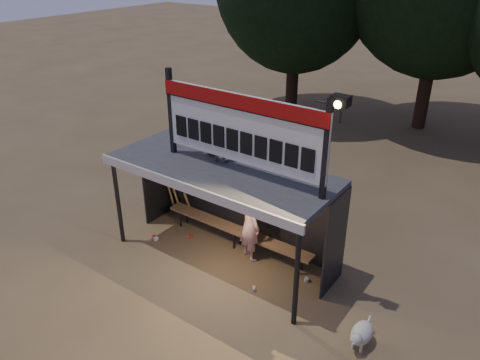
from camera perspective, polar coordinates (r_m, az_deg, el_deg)
name	(u,v)px	position (r m, az deg, el deg)	size (l,w,h in m)	color
ground	(223,257)	(11.03, -2.08, -9.35)	(80.00, 80.00, 0.00)	brown
player	(250,225)	(10.52, 1.19, -5.51)	(0.64, 0.42, 1.76)	white
child_a	(220,140)	(9.98, -2.47, 4.85)	(0.45, 0.35, 0.92)	gray
child_b	(213,132)	(10.30, -3.25, 5.90)	(0.51, 0.33, 1.04)	#AC1D1A
dugout_shelter	(228,182)	(10.23, -1.42, -0.30)	(5.10, 2.08, 2.32)	#393A3C
scoreboard_assembly	(243,127)	(9.15, 0.33, 6.47)	(4.10, 0.27, 1.99)	black
bench	(237,231)	(11.15, -0.39, -6.20)	(4.00, 0.35, 0.48)	brown
dog	(361,334)	(9.05, 14.55, -17.69)	(0.36, 0.81, 0.49)	beige
bats	(180,202)	(12.47, -7.31, -2.63)	(0.68, 0.35, 0.84)	#9D7649
litter	(212,251)	(11.18, -3.44, -8.59)	(4.00, 1.19, 0.08)	red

